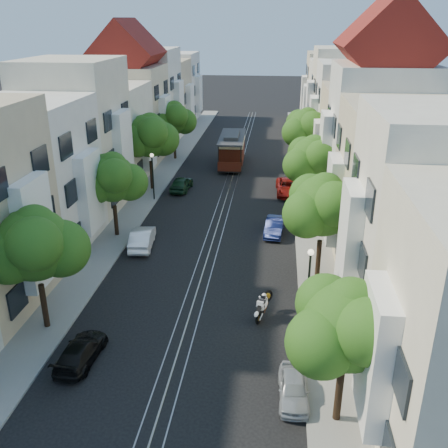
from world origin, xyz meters
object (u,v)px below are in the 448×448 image
(cable_car, at_px, (232,148))
(parked_car_e_near, at_px, (293,388))
(parked_car_e_far, at_px, (289,187))
(parked_car_w_mid, at_px, (142,238))
(lamp_west, at_px, (153,170))
(tree_e_d, at_px, (307,129))
(tree_e_a, at_px, (348,329))
(tree_e_c, at_px, (313,160))
(tree_w_b, at_px, (113,180))
(parked_car_w_near, at_px, (81,351))
(tree_w_c, at_px, (150,137))
(tree_e_b, at_px, (324,207))
(tree_w_d, at_px, (174,119))
(parked_car_e_mid, at_px, (274,226))
(tree_w_a, at_px, (36,246))
(lamp_east, at_px, (309,275))
(parked_car_w_far, at_px, (181,184))
(sportbike_rider, at_px, (263,305))

(cable_car, bearing_deg, parked_car_e_near, -82.23)
(parked_car_e_far, distance_m, parked_car_w_mid, 16.45)
(lamp_west, bearing_deg, tree_e_d, 33.50)
(parked_car_e_near, bearing_deg, tree_e_a, -33.60)
(tree_e_c, distance_m, parked_car_e_near, 22.33)
(tree_e_d, xyz_separation_m, parked_car_w_mid, (-12.07, -18.64, -4.19))
(parked_car_e_near, relative_size, parked_car_w_mid, 0.76)
(tree_w_b, relative_size, parked_car_w_near, 1.67)
(cable_car, bearing_deg, tree_w_c, -126.73)
(tree_e_b, distance_m, tree_w_d, 30.60)
(tree_e_d, bearing_deg, tree_e_a, -90.00)
(tree_w_d, distance_m, parked_car_e_mid, 23.74)
(tree_e_d, xyz_separation_m, tree_w_c, (-14.40, -6.00, 0.20))
(tree_e_c, xyz_separation_m, tree_w_a, (-14.40, -18.00, 0.13))
(tree_e_c, height_order, tree_w_a, tree_w_a)
(parked_car_e_near, bearing_deg, tree_w_d, 106.95)
(tree_e_d, relative_size, parked_car_e_near, 2.19)
(tree_w_c, relative_size, parked_car_e_mid, 1.94)
(tree_e_b, relative_size, cable_car, 0.79)
(tree_e_b, bearing_deg, parked_car_e_far, 95.89)
(tree_e_c, relative_size, parked_car_w_near, 1.74)
(tree_w_c, bearing_deg, tree_e_d, 22.62)
(parked_car_e_far, relative_size, parked_car_w_mid, 1.16)
(tree_w_b, distance_m, lamp_east, 16.81)
(tree_w_b, xyz_separation_m, tree_w_d, (0.00, 22.00, 0.20))
(tree_w_a, xyz_separation_m, parked_car_w_far, (2.74, 23.07, -4.07))
(tree_w_c, bearing_deg, parked_car_w_near, -83.85)
(lamp_west, bearing_deg, lamp_east, -55.01)
(tree_w_d, xyz_separation_m, parked_car_w_mid, (2.33, -23.64, -3.92))
(tree_w_b, bearing_deg, tree_e_a, -49.73)
(parked_car_w_mid, bearing_deg, tree_w_b, -41.57)
(tree_e_b, height_order, lamp_west, tree_e_b)
(tree_e_a, xyz_separation_m, lamp_west, (-13.56, 25.02, -1.55))
(tree_w_c, height_order, parked_car_e_near, tree_w_c)
(cable_car, bearing_deg, parked_car_w_far, -114.20)
(parked_car_e_near, height_order, parked_car_w_mid, parked_car_w_mid)
(cable_car, xyz_separation_m, parked_car_w_mid, (-4.31, -22.08, -1.24))
(tree_w_a, xyz_separation_m, parked_car_w_near, (2.74, -2.42, -4.19))
(tree_e_d, bearing_deg, tree_w_a, -116.41)
(parked_car_e_near, xyz_separation_m, parked_car_e_far, (0.11, 26.98, 0.13))
(tree_e_a, height_order, parked_car_w_near, tree_e_a)
(sportbike_rider, relative_size, parked_car_w_mid, 0.47)
(tree_e_d, bearing_deg, tree_e_b, -90.00)
(tree_w_b, relative_size, sportbike_rider, 3.25)
(tree_w_c, bearing_deg, tree_e_a, -62.78)
(tree_w_a, relative_size, parked_car_w_near, 1.78)
(lamp_west, xyz_separation_m, parked_car_e_near, (11.79, -23.91, -2.31))
(tree_e_d, relative_size, tree_w_b, 1.09)
(parked_car_e_mid, bearing_deg, tree_e_c, 61.83)
(tree_e_a, bearing_deg, parked_car_w_mid, 128.17)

